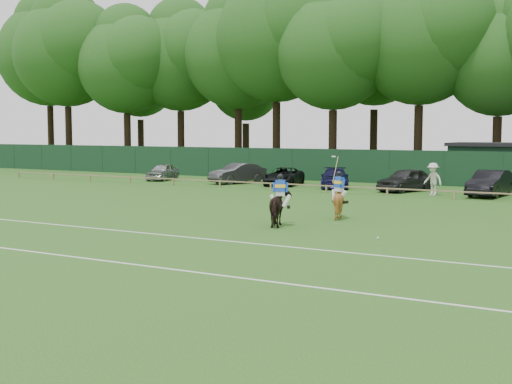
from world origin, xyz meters
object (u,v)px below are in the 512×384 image
Objects in this scene: utility_shed at (510,164)px; hatch_grey at (406,180)px; horse_dark at (280,207)px; polo_ball at (378,238)px; sedan_silver at (163,172)px; sedan_grey at (238,173)px; estate_black at (490,183)px; spectator_left at (433,179)px; sedan_navy at (335,178)px; horse_chestnut at (339,201)px; suv_black at (284,176)px.

hatch_grey is at bearing -120.29° from utility_shed.
horse_dark is 4.87m from polo_ball.
utility_shed reaches higher than sedan_silver.
estate_black is (18.29, -0.92, 0.03)m from sedan_grey.
estate_black is at bearing 41.09° from spectator_left.
horse_dark reaches higher than sedan_navy.
horse_chestnut reaches higher than hatch_grey.
horse_chestnut is at bearing -47.96° from sedan_silver.
spectator_left reaches higher than sedan_navy.
suv_black is at bearing -86.58° from horse_dark.
sedan_silver is at bearing -159.68° from hatch_grey.
spectator_left is at bearing -69.16° from horse_chestnut.
horse_chestnut is 0.33× the size of estate_black.
suv_black is 16.27m from utility_shed.
hatch_grey is at bearing -13.44° from sedan_silver.
suv_black is 24.42m from polo_ball.
utility_shed is at bearing 16.00° from sedan_navy.
polo_ball is (10.21, -19.69, -0.62)m from sedan_navy.
suv_black is (-9.58, 18.63, -0.16)m from horse_dark.
sedan_navy is at bearing -162.46° from hatch_grey.
hatch_grey is (19.75, -0.09, 0.10)m from sedan_silver.
estate_black reaches higher than suv_black.
sedan_silver is 1.96× the size of spectator_left.
estate_black is at bearing -14.82° from sedan_silver.
horse_chestnut is 14.60m from estate_black.
hatch_grey is (5.10, -0.27, 0.09)m from sedan_navy.
hatch_grey is 20.09m from polo_ball.
hatch_grey is 0.94× the size of estate_black.
estate_black is at bearing -81.32° from horse_chestnut.
horse_chestnut is 0.40× the size of sedan_silver.
polo_ball is (-0.26, -18.79, -0.73)m from estate_black.
spectator_left reaches higher than sedan_grey.
estate_black reaches higher than hatch_grey.
utility_shed is at bearing 97.79° from estate_black.
horse_dark reaches higher than sedan_grey.
horse_dark is 21.00× the size of polo_ball.
horse_dark is at bearing -100.40° from estate_black.
sedan_grey is 12.92m from hatch_grey.
suv_black is 51.00× the size of polo_ball.
estate_black is at bearing 13.88° from hatch_grey.
spectator_left is at bearing -154.84° from estate_black.
horse_chestnut is at bearing -98.30° from utility_shed.
horse_dark is 3.67m from horse_chestnut.
estate_black is (10.47, -0.90, 0.11)m from sedan_navy.
horse_chestnut is 0.18× the size of utility_shed.
spectator_left reaches higher than sedan_silver.
horse_dark is 22.84m from sedan_grey.
suv_black is at bearing 125.69° from polo_ball.
estate_black is at bearing -129.43° from horse_dark.
sedan_navy is 5.11m from hatch_grey.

